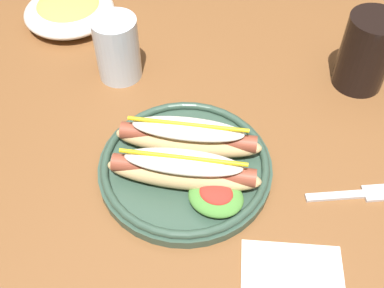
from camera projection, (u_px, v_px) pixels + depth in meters
The scene contains 8 objects.
ground_plane at pixel (208, 286), 1.36m from camera, with size 8.00×8.00×0.00m, color brown.
dining_table at pixel (217, 147), 0.87m from camera, with size 1.21×0.85×0.74m.
hot_dog_plate at pixel (186, 162), 0.68m from camera, with size 0.26×0.26×0.08m.
fork at pixel (354, 195), 0.68m from camera, with size 0.12×0.07×0.00m.
soda_cup at pixel (366, 52), 0.78m from camera, with size 0.09×0.09×0.13m, color black.
water_cup at pixel (117, 49), 0.80m from camera, with size 0.08×0.08×0.11m, color silver.
side_bowl at pixel (69, 10), 0.93m from camera, with size 0.18×0.18×0.05m.
napkin at pixel (293, 287), 0.59m from camera, with size 0.13×0.12×0.00m, color white.
Camera 1 is at (0.14, -0.54, 1.31)m, focal length 43.91 mm.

